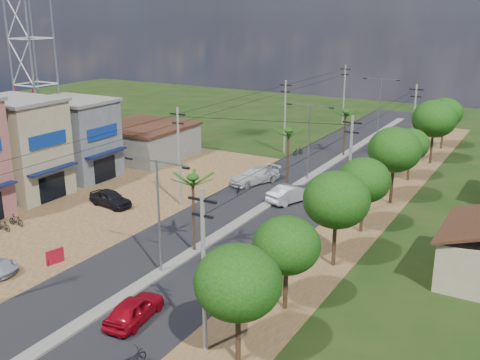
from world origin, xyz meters
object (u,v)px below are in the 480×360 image
Objects in this scene: car_silver_mid at (291,194)px; car_white_far at (254,176)px; car_parked_dark at (110,199)px; car_red_near at (134,310)px; roadside_sign at (55,257)px.

car_silver_mid is 6.64m from car_white_far.
car_silver_mid is at bearing -6.87° from car_white_far.
car_silver_mid reaches higher than car_parked_dark.
car_silver_mid is at bearing -48.25° from car_parked_dark.
car_red_near is 23.35m from car_silver_mid.
roadside_sign is (-3.17, -23.62, -0.26)m from car_white_far.
car_parked_dark is 12.02m from roadside_sign.
car_parked_dark is at bearing 55.46° from car_silver_mid.
car_silver_mid is 16.56m from car_parked_dark.
car_parked_dark is at bearing 127.54° from roadside_sign.
car_white_far is at bearing -9.00° from car_silver_mid.
car_white_far reaches higher than car_parked_dark.
car_silver_mid is (-0.90, 23.34, 0.07)m from car_red_near.
car_parked_dark is (-14.63, 14.09, 0.00)m from car_red_near.
car_white_far is (-6.62, 26.71, 0.06)m from car_red_near.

